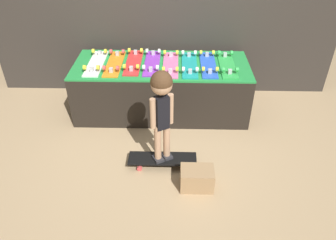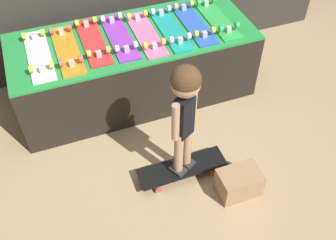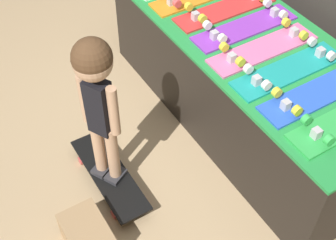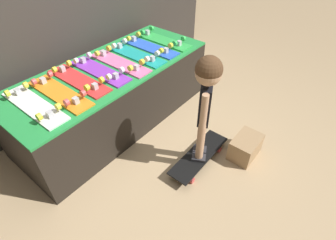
# 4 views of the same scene
# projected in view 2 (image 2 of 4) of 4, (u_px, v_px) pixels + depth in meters

# --- Properties ---
(ground_plane) EXTENTS (16.00, 16.00, 0.00)m
(ground_plane) POSITION_uv_depth(u_px,v_px,m) (157.00, 135.00, 3.38)
(ground_plane) COLOR tan
(display_rack) EXTENTS (2.08, 0.83, 0.64)m
(display_rack) POSITION_uv_depth(u_px,v_px,m) (135.00, 66.00, 3.53)
(display_rack) COLOR black
(display_rack) RESTS_ON ground_plane
(skateboard_white_on_rack) EXTENTS (0.18, 0.69, 0.09)m
(skateboard_white_on_rack) POSITION_uv_depth(u_px,v_px,m) (39.00, 54.00, 3.09)
(skateboard_white_on_rack) COLOR white
(skateboard_white_on_rack) RESTS_ON display_rack
(skateboard_orange_on_rack) EXTENTS (0.18, 0.69, 0.09)m
(skateboard_orange_on_rack) POSITION_uv_depth(u_px,v_px,m) (67.00, 49.00, 3.14)
(skateboard_orange_on_rack) COLOR orange
(skateboard_orange_on_rack) RESTS_ON display_rack
(skateboard_red_on_rack) EXTENTS (0.18, 0.69, 0.09)m
(skateboard_red_on_rack) POSITION_uv_depth(u_px,v_px,m) (93.00, 40.00, 3.22)
(skateboard_red_on_rack) COLOR red
(skateboard_red_on_rack) RESTS_ON display_rack
(skateboard_purple_on_rack) EXTENTS (0.18, 0.69, 0.09)m
(skateboard_purple_on_rack) POSITION_uv_depth(u_px,v_px,m) (119.00, 36.00, 3.27)
(skateboard_purple_on_rack) COLOR purple
(skateboard_purple_on_rack) RESTS_ON display_rack
(skateboard_pink_on_rack) EXTENTS (0.18, 0.69, 0.09)m
(skateboard_pink_on_rack) POSITION_uv_depth(u_px,v_px,m) (145.00, 33.00, 3.30)
(skateboard_pink_on_rack) COLOR pink
(skateboard_pink_on_rack) RESTS_ON display_rack
(skateboard_teal_on_rack) EXTENTS (0.18, 0.69, 0.09)m
(skateboard_teal_on_rack) POSITION_uv_depth(u_px,v_px,m) (170.00, 28.00, 3.35)
(skateboard_teal_on_rack) COLOR teal
(skateboard_teal_on_rack) RESTS_ON display_rack
(skateboard_blue_on_rack) EXTENTS (0.18, 0.69, 0.09)m
(skateboard_blue_on_rack) POSITION_uv_depth(u_px,v_px,m) (193.00, 22.00, 3.41)
(skateboard_blue_on_rack) COLOR blue
(skateboard_blue_on_rack) RESTS_ON display_rack
(skateboard_green_on_rack) EXTENTS (0.18, 0.69, 0.09)m
(skateboard_green_on_rack) POSITION_uv_depth(u_px,v_px,m) (217.00, 18.00, 3.46)
(skateboard_green_on_rack) COLOR green
(skateboard_green_on_rack) RESTS_ON display_rack
(skateboard_on_floor) EXTENTS (0.69, 0.20, 0.09)m
(skateboard_on_floor) POSITION_uv_depth(u_px,v_px,m) (182.00, 168.00, 3.04)
(skateboard_on_floor) COLOR black
(skateboard_on_floor) RESTS_ON ground_plane
(child) EXTENTS (0.22, 0.20, 0.98)m
(child) POSITION_uv_depth(u_px,v_px,m) (185.00, 103.00, 2.54)
(child) COLOR #2D2D33
(child) RESTS_ON skateboard_on_floor
(storage_box) EXTENTS (0.31, 0.21, 0.21)m
(storage_box) POSITION_uv_depth(u_px,v_px,m) (239.00, 182.00, 2.92)
(storage_box) COLOR #A37F56
(storage_box) RESTS_ON ground_plane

